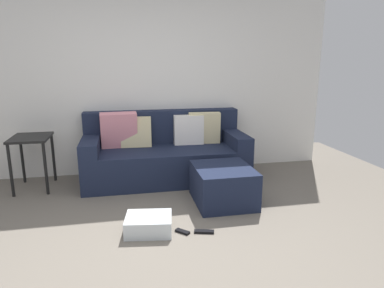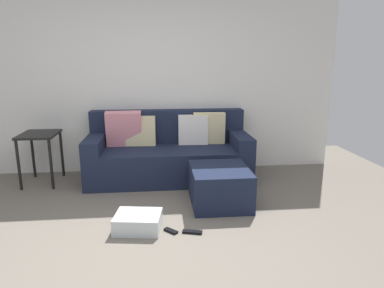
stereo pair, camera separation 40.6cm
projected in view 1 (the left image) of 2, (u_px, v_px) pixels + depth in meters
The scene contains 8 objects.
ground_plane at pixel (167, 259), 2.81m from camera, with size 7.04×7.04×0.00m, color #6B6359.
wall_back at pixel (143, 76), 4.80m from camera, with size 5.42×0.10×2.77m, color silver.
couch_sectional at pixel (165, 153), 4.68m from camera, with size 2.16×0.91×0.93m.
ottoman at pixel (223, 185), 3.89m from camera, with size 0.64×0.74×0.42m, color #192138.
storage_bin at pixel (149, 224), 3.23m from camera, with size 0.43×0.35×0.16m, color silver.
side_table at pixel (31, 146), 4.25m from camera, with size 0.45×0.57×0.67m.
remote_near_ottoman at pixel (204, 232), 3.23m from camera, with size 0.19×0.05×0.02m, color black.
remote_by_storage_bin at pixel (182, 232), 3.23m from camera, with size 0.14×0.05×0.02m, color black.
Camera 1 is at (-0.29, -2.50, 1.58)m, focal length 32.00 mm.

